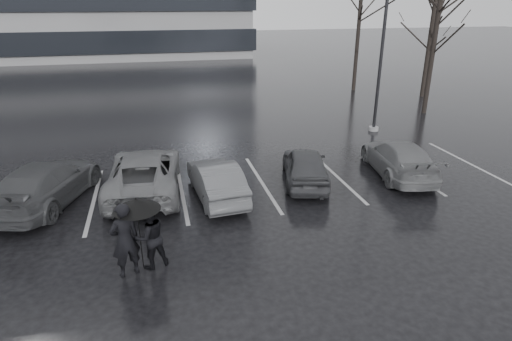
{
  "coord_description": "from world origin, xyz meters",
  "views": [
    {
      "loc": [
        -2.83,
        -10.86,
        6.0
      ],
      "look_at": [
        0.02,
        1.0,
        1.1
      ],
      "focal_mm": 30.0,
      "sensor_mm": 36.0,
      "label": 1
    }
  ],
  "objects_px": {
    "car_main": "(305,166)",
    "pedestrian_left": "(125,240)",
    "tree_east": "(435,40)",
    "lamp_post": "(382,48)",
    "pedestrian_right": "(150,236)",
    "car_east": "(399,158)",
    "car_west_c": "(46,183)",
    "car_west_b": "(144,172)",
    "car_west_a": "(216,180)",
    "tree_north": "(359,27)",
    "tree_ne": "(430,42)"
  },
  "relations": [
    {
      "from": "car_main",
      "to": "pedestrian_left",
      "type": "relative_size",
      "value": 1.97
    },
    {
      "from": "tree_east",
      "to": "lamp_post",
      "type": "bearing_deg",
      "value": -150.37
    },
    {
      "from": "pedestrian_left",
      "to": "lamp_post",
      "type": "relative_size",
      "value": 0.21
    },
    {
      "from": "pedestrian_right",
      "to": "tree_east",
      "type": "bearing_deg",
      "value": -162.93
    },
    {
      "from": "car_main",
      "to": "car_east",
      "type": "relative_size",
      "value": 0.84
    },
    {
      "from": "pedestrian_right",
      "to": "tree_east",
      "type": "distance_m",
      "value": 19.49
    },
    {
      "from": "car_west_c",
      "to": "pedestrian_left",
      "type": "height_order",
      "value": "pedestrian_left"
    },
    {
      "from": "car_west_b",
      "to": "tree_east",
      "type": "relative_size",
      "value": 0.61
    },
    {
      "from": "pedestrian_left",
      "to": "lamp_post",
      "type": "xyz_separation_m",
      "value": [
        11.27,
        9.43,
        3.0
      ]
    },
    {
      "from": "car_west_c",
      "to": "tree_east",
      "type": "xyz_separation_m",
      "value": [
        18.34,
        7.44,
        3.33
      ]
    },
    {
      "from": "car_west_c",
      "to": "car_west_a",
      "type": "bearing_deg",
      "value": -170.69
    },
    {
      "from": "car_east",
      "to": "lamp_post",
      "type": "height_order",
      "value": "lamp_post"
    },
    {
      "from": "car_west_b",
      "to": "car_west_c",
      "type": "bearing_deg",
      "value": 8.04
    },
    {
      "from": "car_east",
      "to": "pedestrian_right",
      "type": "height_order",
      "value": "pedestrian_right"
    },
    {
      "from": "car_main",
      "to": "car_east",
      "type": "distance_m",
      "value": 3.56
    },
    {
      "from": "car_west_a",
      "to": "tree_north",
      "type": "bearing_deg",
      "value": -133.71
    },
    {
      "from": "tree_east",
      "to": "pedestrian_right",
      "type": "bearing_deg",
      "value": -142.27
    },
    {
      "from": "car_east",
      "to": "tree_east",
      "type": "height_order",
      "value": "tree_east"
    },
    {
      "from": "car_west_a",
      "to": "lamp_post",
      "type": "bearing_deg",
      "value": -151.75
    },
    {
      "from": "car_west_b",
      "to": "lamp_post",
      "type": "xyz_separation_m",
      "value": [
        10.88,
        4.69,
        3.24
      ]
    },
    {
      "from": "car_east",
      "to": "car_west_c",
      "type": "bearing_deg",
      "value": 7.71
    },
    {
      "from": "pedestrian_right",
      "to": "tree_east",
      "type": "xyz_separation_m",
      "value": [
        15.21,
        11.77,
        3.19
      ]
    },
    {
      "from": "pedestrian_left",
      "to": "pedestrian_right",
      "type": "height_order",
      "value": "pedestrian_left"
    },
    {
      "from": "car_west_c",
      "to": "car_west_b",
      "type": "bearing_deg",
      "value": -157.91
    },
    {
      "from": "pedestrian_right",
      "to": "car_west_b",
      "type": "bearing_deg",
      "value": -108.7
    },
    {
      "from": "pedestrian_left",
      "to": "pedestrian_right",
      "type": "xyz_separation_m",
      "value": [
        0.55,
        0.21,
        -0.11
      ]
    },
    {
      "from": "car_west_b",
      "to": "tree_ne",
      "type": "distance_m",
      "value": 21.3
    },
    {
      "from": "tree_east",
      "to": "car_west_c",
      "type": "bearing_deg",
      "value": -157.92
    },
    {
      "from": "car_west_b",
      "to": "lamp_post",
      "type": "bearing_deg",
      "value": -152.36
    },
    {
      "from": "car_west_c",
      "to": "car_east",
      "type": "bearing_deg",
      "value": -163.73
    },
    {
      "from": "car_west_a",
      "to": "car_east",
      "type": "distance_m",
      "value": 6.77
    },
    {
      "from": "pedestrian_right",
      "to": "lamp_post",
      "type": "distance_m",
      "value": 14.48
    },
    {
      "from": "car_west_a",
      "to": "car_west_b",
      "type": "distance_m",
      "value": 2.47
    },
    {
      "from": "car_east",
      "to": "lamp_post",
      "type": "relative_size",
      "value": 0.5
    },
    {
      "from": "car_west_c",
      "to": "tree_east",
      "type": "height_order",
      "value": "tree_east"
    },
    {
      "from": "tree_ne",
      "to": "car_west_a",
      "type": "bearing_deg",
      "value": -141.84
    },
    {
      "from": "tree_north",
      "to": "car_west_c",
      "type": "bearing_deg",
      "value": -140.22
    },
    {
      "from": "car_west_b",
      "to": "tree_ne",
      "type": "xyz_separation_m",
      "value": [
        17.86,
        11.24,
        2.82
      ]
    },
    {
      "from": "lamp_post",
      "to": "tree_east",
      "type": "distance_m",
      "value": 5.16
    },
    {
      "from": "tree_east",
      "to": "tree_ne",
      "type": "height_order",
      "value": "tree_east"
    },
    {
      "from": "car_west_c",
      "to": "pedestrian_right",
      "type": "bearing_deg",
      "value": 144.24
    },
    {
      "from": "lamp_post",
      "to": "pedestrian_right",
      "type": "bearing_deg",
      "value": -139.32
    },
    {
      "from": "tree_east",
      "to": "car_west_a",
      "type": "bearing_deg",
      "value": -147.77
    },
    {
      "from": "car_east",
      "to": "pedestrian_left",
      "type": "distance_m",
      "value": 10.26
    },
    {
      "from": "car_west_a",
      "to": "pedestrian_right",
      "type": "distance_m",
      "value": 4.08
    },
    {
      "from": "car_west_a",
      "to": "car_west_c",
      "type": "height_order",
      "value": "car_west_c"
    },
    {
      "from": "car_west_b",
      "to": "car_west_a",
      "type": "bearing_deg",
      "value": 159.76
    },
    {
      "from": "tree_north",
      "to": "car_west_b",
      "type": "bearing_deg",
      "value": -135.24
    },
    {
      "from": "car_east",
      "to": "tree_ne",
      "type": "bearing_deg",
      "value": -116.92
    },
    {
      "from": "car_west_a",
      "to": "car_main",
      "type": "bearing_deg",
      "value": -176.73
    }
  ]
}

